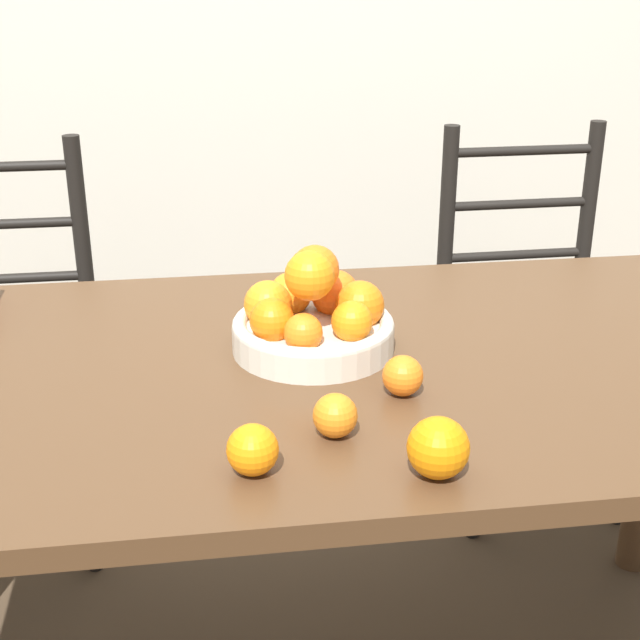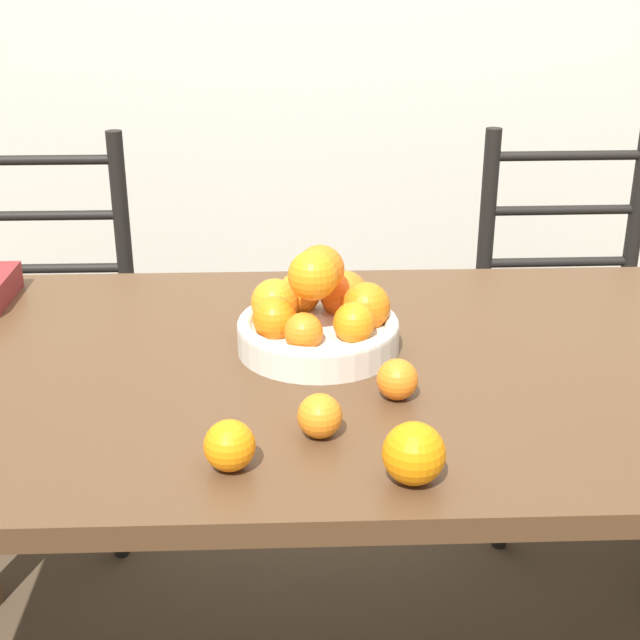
{
  "view_description": "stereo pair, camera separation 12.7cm",
  "coord_description": "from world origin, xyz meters",
  "views": [
    {
      "loc": [
        -0.21,
        -1.26,
        1.35
      ],
      "look_at": [
        -0.03,
        -0.03,
        0.83
      ],
      "focal_mm": 50.0,
      "sensor_mm": 36.0,
      "label": 1
    },
    {
      "loc": [
        -0.08,
        -1.27,
        1.35
      ],
      "look_at": [
        -0.03,
        -0.03,
        0.83
      ],
      "focal_mm": 50.0,
      "sensor_mm": 36.0,
      "label": 2
    }
  ],
  "objects": [
    {
      "name": "orange_loose_1",
      "position": [
        -0.16,
        -0.31,
        0.78
      ],
      "size": [
        0.07,
        0.07,
        0.07
      ],
      "color": "orange",
      "rests_on": "dining_table"
    },
    {
      "name": "chair_right",
      "position": [
        0.61,
        0.73,
        0.46
      ],
      "size": [
        0.42,
        0.4,
        0.95
      ],
      "rotation": [
        0.0,
        0.0,
        0.01
      ],
      "color": "black",
      "rests_on": "ground_plane"
    },
    {
      "name": "orange_loose_0",
      "position": [
        0.07,
        -0.13,
        0.78
      ],
      "size": [
        0.06,
        0.06,
        0.06
      ],
      "color": "orange",
      "rests_on": "dining_table"
    },
    {
      "name": "orange_loose_2",
      "position": [
        0.07,
        -0.35,
        0.78
      ],
      "size": [
        0.08,
        0.08,
        0.08
      ],
      "color": "orange",
      "rests_on": "dining_table"
    },
    {
      "name": "dining_table",
      "position": [
        0.0,
        0.0,
        0.65
      ],
      "size": [
        1.69,
        0.85,
        0.75
      ],
      "color": "#4C331E",
      "rests_on": "ground_plane"
    },
    {
      "name": "fruit_bowl",
      "position": [
        -0.03,
        0.05,
        0.8
      ],
      "size": [
        0.26,
        0.26,
        0.18
      ],
      "color": "beige",
      "rests_on": "dining_table"
    },
    {
      "name": "orange_loose_3",
      "position": [
        -0.04,
        -0.23,
        0.78
      ],
      "size": [
        0.06,
        0.06,
        0.06
      ],
      "color": "orange",
      "rests_on": "dining_table"
    },
    {
      "name": "chair_left",
      "position": [
        -0.68,
        0.73,
        0.46
      ],
      "size": [
        0.42,
        0.4,
        0.95
      ],
      "rotation": [
        0.0,
        0.0,
        0.0
      ],
      "color": "black",
      "rests_on": "ground_plane"
    }
  ]
}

